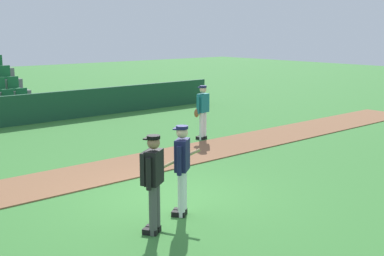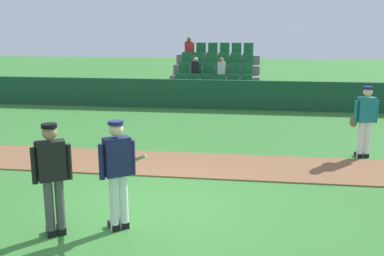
# 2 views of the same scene
# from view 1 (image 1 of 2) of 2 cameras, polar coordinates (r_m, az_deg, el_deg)

# --- Properties ---
(ground_plane) EXTENTS (80.00, 80.00, 0.00)m
(ground_plane) POSITION_cam_1_polar(r_m,az_deg,el_deg) (10.49, -3.06, -8.22)
(ground_plane) COLOR #387A33
(infield_dirt_path) EXTENTS (28.00, 1.92, 0.03)m
(infield_dirt_path) POSITION_cam_1_polar(r_m,az_deg,el_deg) (12.55, -10.26, -5.03)
(infield_dirt_path) COLOR brown
(infield_dirt_path) RESTS_ON ground
(batter_navy_jersey) EXTENTS (0.72, 0.69, 1.76)m
(batter_navy_jersey) POSITION_cam_1_polar(r_m,az_deg,el_deg) (9.31, -1.17, -4.52)
(batter_navy_jersey) COLOR white
(batter_navy_jersey) RESTS_ON ground
(umpire_home_plate) EXTENTS (0.53, 0.46, 1.76)m
(umpire_home_plate) POSITION_cam_1_polar(r_m,az_deg,el_deg) (8.51, -4.56, -5.86)
(umpire_home_plate) COLOR #4C4C4C
(umpire_home_plate) RESTS_ON ground
(runner_teal_jersey) EXTENTS (0.67, 0.36, 1.76)m
(runner_teal_jersey) POSITION_cam_1_polar(r_m,az_deg,el_deg) (15.83, 1.23, 2.07)
(runner_teal_jersey) COLOR white
(runner_teal_jersey) RESTS_ON ground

